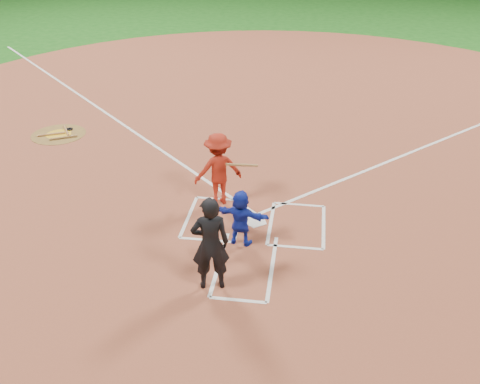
# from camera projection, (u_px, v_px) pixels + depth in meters

# --- Properties ---
(ground) EXTENTS (120.00, 120.00, 0.00)m
(ground) POSITION_uv_depth(u_px,v_px,m) (255.00, 222.00, 12.50)
(ground) COLOR #175515
(ground) RESTS_ON ground
(home_plate_dirt) EXTENTS (28.00, 28.00, 0.01)m
(home_plate_dirt) POSITION_uv_depth(u_px,v_px,m) (276.00, 125.00, 17.68)
(home_plate_dirt) COLOR brown
(home_plate_dirt) RESTS_ON ground
(home_plate) EXTENTS (0.60, 0.60, 0.02)m
(home_plate) POSITION_uv_depth(u_px,v_px,m) (255.00, 221.00, 12.49)
(home_plate) COLOR white
(home_plate) RESTS_ON home_plate_dirt
(on_deck_circle) EXTENTS (1.70, 1.70, 0.01)m
(on_deck_circle) POSITION_uv_depth(u_px,v_px,m) (59.00, 134.00, 16.99)
(on_deck_circle) COLOR brown
(on_deck_circle) RESTS_ON home_plate_dirt
(on_deck_logo) EXTENTS (0.80, 0.80, 0.00)m
(on_deck_logo) POSITION_uv_depth(u_px,v_px,m) (59.00, 134.00, 16.99)
(on_deck_logo) COLOR gold
(on_deck_logo) RESTS_ON on_deck_circle
(on_deck_bat_a) EXTENTS (0.51, 0.74, 0.06)m
(on_deck_bat_a) POSITION_uv_depth(u_px,v_px,m) (66.00, 130.00, 17.17)
(on_deck_bat_a) COLOR #A76E3D
(on_deck_bat_a) RESTS_ON on_deck_circle
(on_deck_bat_b) EXTENTS (0.78, 0.43, 0.06)m
(on_deck_bat_b) POSITION_uv_depth(u_px,v_px,m) (51.00, 134.00, 16.91)
(on_deck_bat_b) COLOR #A26B3B
(on_deck_bat_b) RESTS_ON on_deck_circle
(on_deck_bat_c) EXTENTS (0.77, 0.46, 0.06)m
(on_deck_bat_c) POSITION_uv_depth(u_px,v_px,m) (63.00, 137.00, 16.68)
(on_deck_bat_c) COLOR brown
(on_deck_bat_c) RESTS_ON on_deck_circle
(bat_weight_donut) EXTENTS (0.19, 0.19, 0.05)m
(bat_weight_donut) POSITION_uv_depth(u_px,v_px,m) (70.00, 129.00, 17.30)
(bat_weight_donut) COLOR black
(bat_weight_donut) RESTS_ON on_deck_circle
(catcher) EXTENTS (1.24, 0.60, 1.28)m
(catcher) POSITION_uv_depth(u_px,v_px,m) (241.00, 218.00, 11.43)
(catcher) COLOR #1529B1
(catcher) RESTS_ON home_plate_dirt
(umpire) EXTENTS (0.81, 0.64, 1.98)m
(umpire) POSITION_uv_depth(u_px,v_px,m) (210.00, 244.00, 9.97)
(umpire) COLOR black
(umpire) RESTS_ON home_plate_dirt
(chalk_markings) EXTENTS (28.35, 17.32, 0.01)m
(chalk_markings) POSITION_uv_depth(u_px,v_px,m) (274.00, 133.00, 17.06)
(chalk_markings) COLOR white
(chalk_markings) RESTS_ON home_plate_dirt
(batter_at_plate) EXTENTS (1.64, 1.11, 1.82)m
(batter_at_plate) POSITION_uv_depth(u_px,v_px,m) (218.00, 169.00, 12.84)
(batter_at_plate) COLOR #A22112
(batter_at_plate) RESTS_ON home_plate_dirt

